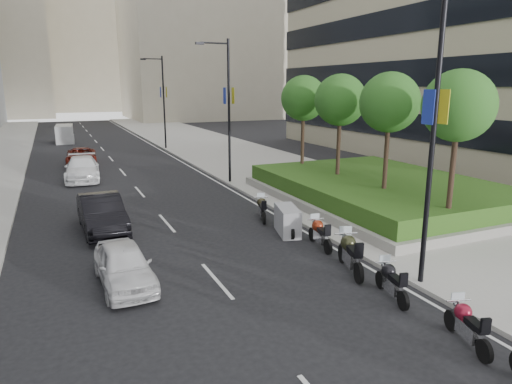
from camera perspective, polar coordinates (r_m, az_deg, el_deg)
ground at (r=12.57m, az=8.16°, el=-16.56°), size 160.00×160.00×0.00m
sidewalk_right at (r=42.37m, az=-3.11°, el=4.80°), size 10.00×100.00×0.15m
lane_edge at (r=40.81m, az=-10.09°, el=4.20°), size 0.12×100.00×0.01m
lane_centre at (r=39.90m, az=-17.36°, el=3.60°), size 0.12×100.00×0.01m
building_cream_right at (r=94.19m, az=-7.01°, el=20.23°), size 28.00×24.00×36.00m
building_cream_centre at (r=130.04m, az=-21.49°, el=17.91°), size 30.00×24.00×38.00m
planter at (r=25.62m, az=15.32°, el=-0.54°), size 10.00×14.00×0.40m
hedge at (r=25.49m, az=15.40°, el=0.77°), size 9.40×13.40×0.80m
tree_0 at (r=19.57m, az=23.99°, el=9.76°), size 2.80×2.80×6.30m
tree_1 at (r=22.46m, az=16.35°, el=10.64°), size 2.80×2.80×6.30m
tree_2 at (r=25.65m, az=10.50°, el=11.19°), size 2.80×2.80×6.30m
tree_3 at (r=29.03m, az=5.96°, el=11.53°), size 2.80×2.80×6.30m
lamp_post_0 at (r=14.38m, az=20.92°, el=7.76°), size 2.34×0.45×9.00m
lamp_post_1 at (r=29.01m, az=-3.70°, el=10.87°), size 2.34×0.45×9.00m
lamp_post_2 at (r=46.30m, az=-11.66°, el=11.46°), size 2.34×0.45×9.00m
motorcycle_1 at (r=12.65m, az=24.87°, el=-14.84°), size 0.80×1.91×0.98m
motorcycle_2 at (r=14.37m, az=16.56°, el=-10.66°), size 0.74×1.97×1.00m
motorcycle_3 at (r=15.92m, az=11.68°, el=-7.55°), size 1.01×2.37×1.22m
motorcycle_4 at (r=18.08m, az=7.97°, el=-5.17°), size 0.70×2.10×1.05m
motorcycle_5 at (r=19.53m, az=3.95°, el=-3.60°), size 1.25×2.07×1.18m
motorcycle_6 at (r=21.59m, az=0.76°, el=-2.08°), size 0.84×1.95×1.00m
car_a at (r=15.18m, az=-16.18°, el=-8.79°), size 1.70×3.96×1.33m
car_b at (r=20.94m, az=-18.72°, el=-2.55°), size 1.84×4.86×1.58m
car_c at (r=32.86m, az=-20.90°, el=2.75°), size 2.55×5.44×1.54m
car_d at (r=39.18m, az=-21.00°, el=4.16°), size 2.59×5.03×1.36m
delivery_van at (r=55.50m, az=-22.79°, el=6.64°), size 2.01×4.70×1.93m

